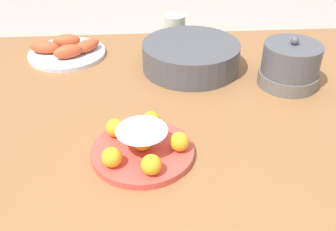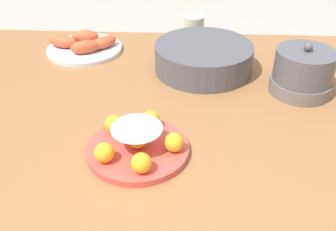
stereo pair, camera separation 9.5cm
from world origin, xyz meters
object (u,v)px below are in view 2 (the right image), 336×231
at_px(dining_table, 193,130).
at_px(cake_plate, 137,143).
at_px(serving_bowl, 203,57).
at_px(seafood_platter, 84,46).
at_px(warming_pot, 303,72).
at_px(cup_far, 194,28).

distance_m(dining_table, cake_plate, 0.25).
distance_m(serving_bowl, seafood_platter, 0.42).
bearing_deg(seafood_platter, warming_pot, -19.79).
xyz_separation_m(cake_plate, cup_far, (0.13, 0.66, 0.02)).
relative_size(cup_far, warming_pot, 0.52).
relative_size(dining_table, seafood_platter, 6.11).
xyz_separation_m(cake_plate, seafood_platter, (-0.25, 0.54, -0.01)).
bearing_deg(seafood_platter, dining_table, -43.17).
xyz_separation_m(dining_table, cake_plate, (-0.13, -0.19, 0.10)).
distance_m(dining_table, warming_pot, 0.35).
distance_m(cake_plate, warming_pot, 0.53).
bearing_deg(cup_far, dining_table, -90.19).
bearing_deg(cup_far, warming_pot, -50.10).
height_order(dining_table, serving_bowl, serving_bowl).
bearing_deg(warming_pot, serving_bowl, 156.05).
height_order(serving_bowl, seafood_platter, serving_bowl).
xyz_separation_m(seafood_platter, warming_pot, (0.68, -0.24, 0.04)).
relative_size(dining_table, cake_plate, 6.69).
bearing_deg(cake_plate, dining_table, 55.83).
xyz_separation_m(serving_bowl, seafood_platter, (-0.41, 0.12, -0.03)).
distance_m(cake_plate, serving_bowl, 0.45).
height_order(seafood_platter, warming_pot, warming_pot).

